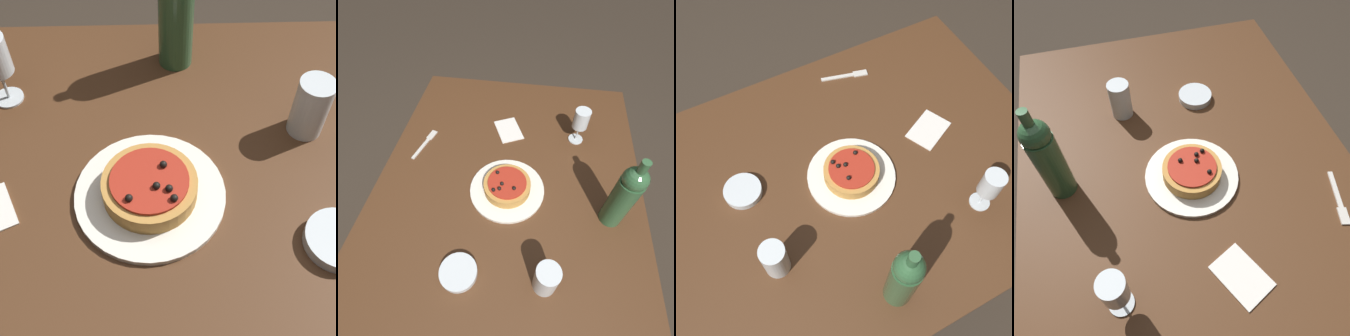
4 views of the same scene
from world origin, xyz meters
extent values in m
plane|color=#382D23|center=(0.00, 0.00, 0.00)|extent=(14.00, 14.00, 0.00)
cube|color=#4C2D19|center=(0.00, 0.00, 0.75)|extent=(1.43, 1.02, 0.03)
cylinder|color=#4C2D19|center=(-0.66, -0.45, 0.37)|extent=(0.06, 0.06, 0.74)
cylinder|color=white|center=(-0.03, 0.00, 0.78)|extent=(0.28, 0.28, 0.01)
cylinder|color=#BC843D|center=(-0.03, 0.00, 0.80)|extent=(0.17, 0.17, 0.04)
cylinder|color=#A82819|center=(-0.03, 0.00, 0.82)|extent=(0.14, 0.14, 0.01)
sphere|color=black|center=(-0.07, -0.04, 0.83)|extent=(0.01, 0.01, 0.01)
sphere|color=black|center=(0.00, -0.02, 0.83)|extent=(0.01, 0.01, 0.01)
sphere|color=black|center=(0.01, -0.04, 0.83)|extent=(0.01, 0.01, 0.01)
sphere|color=black|center=(-0.01, 0.03, 0.83)|extent=(0.01, 0.01, 0.01)
sphere|color=black|center=(-0.02, -0.02, 0.83)|extent=(0.01, 0.01, 0.01)
cylinder|color=silver|center=(-0.34, 0.26, 0.77)|extent=(0.06, 0.06, 0.00)
cylinder|color=silver|center=(-0.34, 0.26, 0.81)|extent=(0.01, 0.01, 0.07)
cylinder|color=silver|center=(-0.34, 0.26, 0.89)|extent=(0.06, 0.06, 0.08)
cylinder|color=#2D5633|center=(0.03, 0.38, 0.88)|extent=(0.08, 0.08, 0.22)
sphere|color=#2D5633|center=(0.03, 0.38, 1.01)|extent=(0.08, 0.08, 0.08)
cylinder|color=#2D5633|center=(0.03, 0.38, 1.06)|extent=(0.03, 0.03, 0.06)
cylinder|color=silver|center=(0.29, 0.16, 0.84)|extent=(0.07, 0.07, 0.13)
cylinder|color=silver|center=(0.29, -0.11, 0.78)|extent=(0.12, 0.12, 0.02)
cube|color=beige|center=(-0.19, -0.40, 0.77)|extent=(0.12, 0.05, 0.00)
cube|color=beige|center=(-0.27, -0.37, 0.77)|extent=(0.06, 0.04, 0.00)
cube|color=silver|center=(-0.36, -0.04, 0.77)|extent=(0.17, 0.15, 0.00)
camera|label=1|loc=(-0.01, -0.47, 1.51)|focal=50.00mm
camera|label=2|loc=(0.50, 0.07, 1.62)|focal=28.00mm
camera|label=3|loc=(0.27, 0.53, 1.87)|focal=42.00mm
camera|label=4|loc=(-0.56, 0.17, 1.60)|focal=35.00mm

